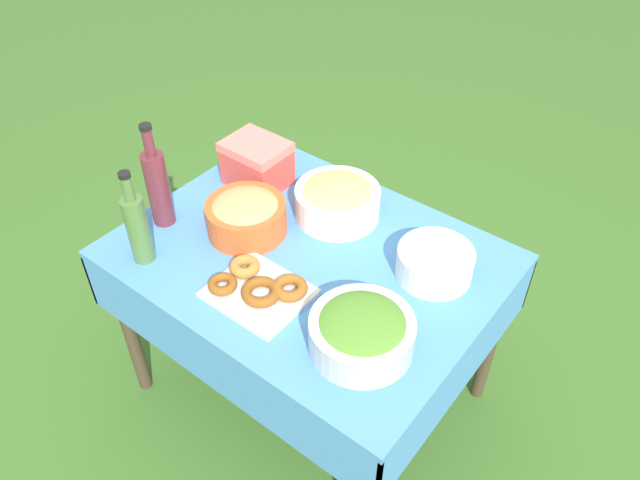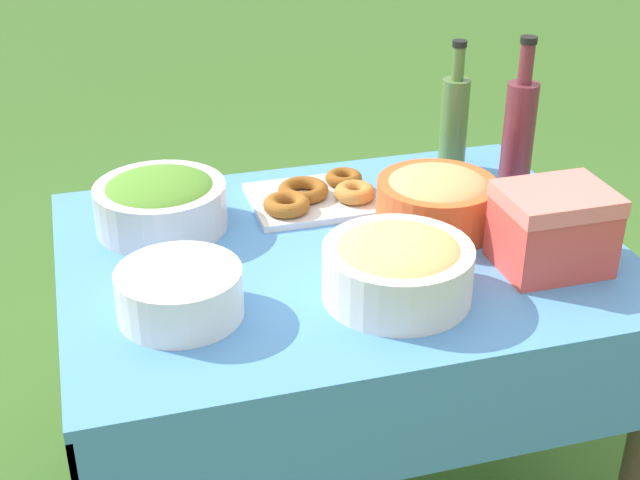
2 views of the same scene
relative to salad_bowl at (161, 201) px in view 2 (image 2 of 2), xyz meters
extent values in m
cube|color=#4C8CD1|center=(-0.36, 0.21, -0.08)|extent=(1.19, 0.91, 0.02)
cube|color=#4C8CD1|center=(-0.36, -0.24, -0.20)|extent=(1.19, 0.01, 0.22)
cube|color=#4C8CD1|center=(-0.36, 0.66, -0.20)|extent=(1.19, 0.01, 0.22)
cube|color=#4C8CD1|center=(-0.95, 0.21, -0.20)|extent=(0.01, 0.91, 0.22)
cube|color=#4C8CD1|center=(0.23, 0.21, -0.20)|extent=(0.01, 0.91, 0.22)
cylinder|color=#473828|center=(-0.89, -0.19, -0.44)|extent=(0.05, 0.05, 0.71)
cylinder|color=#473828|center=(0.18, -0.19, -0.44)|extent=(0.05, 0.05, 0.71)
cylinder|color=#473828|center=(-0.89, 0.60, -0.44)|extent=(0.05, 0.05, 0.71)
cylinder|color=silver|center=(0.00, 0.00, -0.01)|extent=(0.29, 0.29, 0.10)
ellipsoid|color=#51892D|center=(0.00, 0.00, 0.02)|extent=(0.26, 0.26, 0.07)
cylinder|color=white|center=(-0.40, 0.42, -0.01)|extent=(0.29, 0.29, 0.11)
ellipsoid|color=tan|center=(-0.40, 0.42, 0.03)|extent=(0.26, 0.26, 0.07)
cube|color=silver|center=(-0.36, -0.03, -0.06)|extent=(0.29, 0.24, 0.02)
torus|color=#B27533|center=(-0.45, 0.01, -0.03)|extent=(0.10, 0.10, 0.04)
torus|color=brown|center=(-0.34, -0.04, -0.03)|extent=(0.17, 0.17, 0.03)
torus|color=brown|center=(-0.45, -0.08, -0.03)|extent=(0.12, 0.12, 0.03)
torus|color=#93561E|center=(-0.28, 0.03, -0.03)|extent=(0.15, 0.15, 0.03)
cylinder|color=white|center=(0.01, 0.37, -0.06)|extent=(0.24, 0.24, 0.01)
cylinder|color=white|center=(0.01, 0.37, -0.05)|extent=(0.24, 0.24, 0.01)
cylinder|color=white|center=(0.01, 0.37, -0.03)|extent=(0.24, 0.24, 0.01)
cylinder|color=white|center=(0.01, 0.37, -0.02)|extent=(0.24, 0.24, 0.01)
cylinder|color=white|center=(0.01, 0.37, -0.01)|extent=(0.24, 0.24, 0.01)
cylinder|color=white|center=(0.01, 0.37, 0.00)|extent=(0.24, 0.24, 0.01)
cylinder|color=white|center=(0.01, 0.37, 0.01)|extent=(0.24, 0.24, 0.01)
cylinder|color=white|center=(0.01, 0.37, 0.03)|extent=(0.24, 0.24, 0.01)
cylinder|color=#4C7238|center=(-0.76, -0.13, 0.05)|extent=(0.07, 0.07, 0.24)
cylinder|color=#4C7238|center=(-0.76, -0.13, 0.21)|extent=(0.03, 0.03, 0.08)
cylinder|color=black|center=(-0.76, -0.13, 0.26)|extent=(0.04, 0.04, 0.02)
cylinder|color=maroon|center=(-0.85, 0.03, 0.07)|extent=(0.08, 0.08, 0.27)
cylinder|color=maroon|center=(-0.85, 0.03, 0.25)|extent=(0.03, 0.03, 0.09)
cylinder|color=black|center=(-0.85, 0.03, 0.31)|extent=(0.04, 0.04, 0.02)
cylinder|color=#E05B28|center=(-0.59, 0.17, -0.01)|extent=(0.27, 0.27, 0.11)
ellipsoid|color=tan|center=(-0.59, 0.17, 0.03)|extent=(0.23, 0.23, 0.07)
cube|color=#E04C42|center=(-0.75, 0.40, 0.00)|extent=(0.22, 0.17, 0.14)
cube|color=#FF7A70|center=(-0.75, 0.40, 0.09)|extent=(0.22, 0.18, 0.03)
camera|label=1|loc=(0.59, -0.94, 1.30)|focal=35.00mm
camera|label=2|loc=(0.15, 1.81, 0.85)|focal=50.00mm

